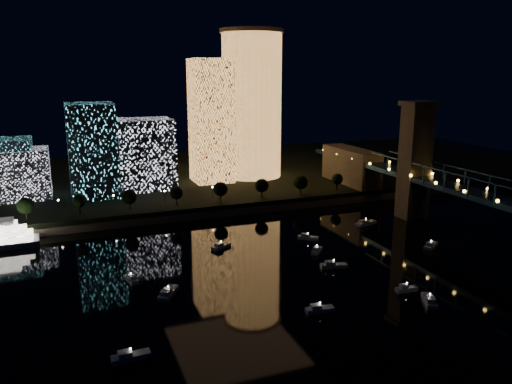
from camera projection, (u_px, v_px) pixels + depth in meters
ground at (339, 283)px, 149.77m from camera, size 520.00×520.00×0.00m
far_bank at (201, 175)px, 294.27m from camera, size 420.00×160.00×5.00m
seawall at (246, 210)px, 223.78m from camera, size 420.00×6.00×3.00m
tower_cylindrical at (252, 105)px, 270.63m from camera, size 34.00×34.00×78.64m
tower_rectangular at (211, 121)px, 259.43m from camera, size 19.94×19.94×63.45m
midrise_blocks at (87, 157)px, 235.97m from camera, size 84.20×33.57×42.85m
truss_bridge at (500, 207)px, 172.13m from camera, size 13.00×266.00×50.00m
motorboats at (305, 267)px, 159.34m from camera, size 119.14×75.31×2.78m
esplanade_trees at (182, 192)px, 217.53m from camera, size 165.72×6.91×8.95m
street_lamps at (165, 194)px, 220.98m from camera, size 132.70×0.70×5.65m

